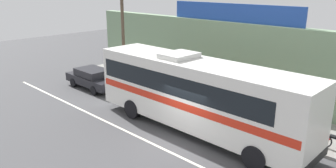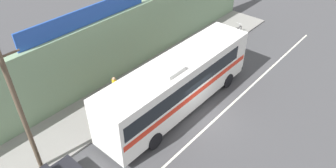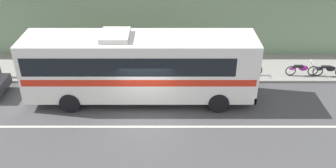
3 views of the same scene
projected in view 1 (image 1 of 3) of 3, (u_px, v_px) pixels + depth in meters
The scene contains 9 objects.
ground_plane at pixel (178, 144), 15.08m from camera, with size 70.00×70.00×0.00m, color #444447.
sidewalk_slab at pixel (240, 112), 18.62m from camera, with size 30.00×3.60×0.14m, color gray.
storefront_facade at pixel (262, 66), 19.40m from camera, with size 30.00×0.70×4.80m, color gray.
storefront_billboard at pixel (232, 13), 20.08m from camera, with size 9.15×0.12×1.10m, color #234CAD.
road_center_stripe at pixel (165, 150), 14.54m from camera, with size 30.00×0.14×0.01m, color silver.
intercity_bus at pixel (195, 91), 15.93m from camera, with size 11.70×2.67×3.78m.
parked_car at pixel (93, 78), 22.93m from camera, with size 4.47×1.91×1.37m.
utility_pole at pixel (123, 31), 22.51m from camera, with size 1.60×0.22×7.28m.
pedestrian_far_left at pixel (208, 86), 20.04m from camera, with size 0.30×0.48×1.63m.
Camera 1 is at (9.20, -10.04, 7.07)m, focal length 35.10 mm.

